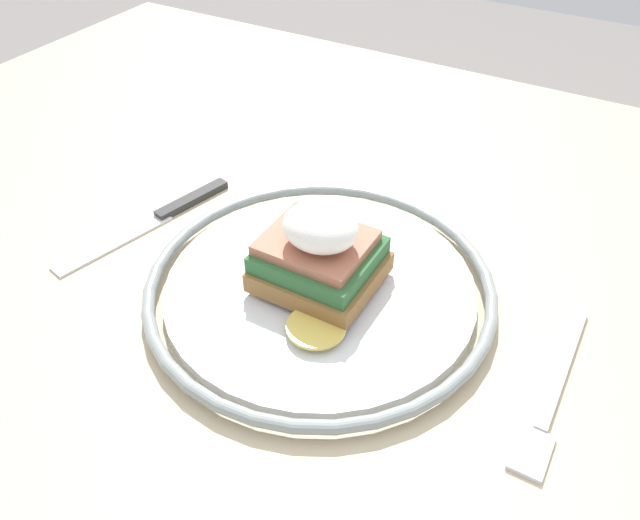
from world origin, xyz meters
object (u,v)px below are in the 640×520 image
sandwich (319,253)px  knife (160,217)px  plate (320,286)px  fork (553,393)px

sandwich → knife: size_ratio=0.61×
sandwich → knife: bearing=-4.7°
plate → knife: bearing=-4.5°
plate → sandwich: size_ratio=2.53×
fork → knife: bearing=-3.6°
sandwich → plate: bearing=-99.2°
plate → sandwich: (0.00, 0.00, 0.03)m
fork → knife: (0.36, -0.02, 0.00)m
plate → sandwich: sandwich is taller
plate → fork: (-0.19, 0.01, -0.01)m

